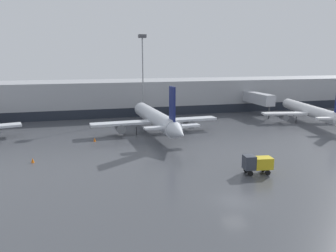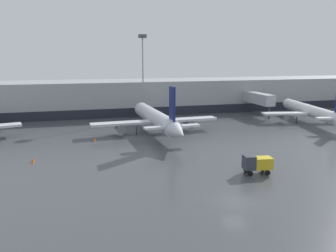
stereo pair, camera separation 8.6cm
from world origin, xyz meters
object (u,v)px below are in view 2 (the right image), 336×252
parked_jet_2 (156,119)px  traffic_cone_0 (33,160)px  traffic_cone_4 (95,140)px  apron_light_mast_0 (143,54)px  parked_jet_0 (311,111)px  service_truck_1 (257,163)px

parked_jet_2 → traffic_cone_0: parked_jet_2 is taller
traffic_cone_4 → apron_light_mast_0: size_ratio=0.03×
parked_jet_0 → service_truck_1: size_ratio=8.08×
parked_jet_2 → apron_light_mast_0: apron_light_mast_0 is taller
traffic_cone_0 → service_truck_1: bearing=-23.6°
traffic_cone_4 → apron_light_mast_0: (13.34, 21.44, 15.77)m
traffic_cone_0 → apron_light_mast_0: (22.80, 31.86, 15.76)m
traffic_cone_0 → traffic_cone_4: (9.46, 10.42, -0.01)m
traffic_cone_0 → apron_light_mast_0: bearing=54.4°
traffic_cone_0 → parked_jet_2: bearing=33.2°
parked_jet_0 → traffic_cone_4: parked_jet_0 is taller
traffic_cone_0 → apron_light_mast_0: apron_light_mast_0 is taller
parked_jet_0 → parked_jet_2: size_ratio=0.98×
traffic_cone_0 → parked_jet_0: bearing=14.4°
service_truck_1 → apron_light_mast_0: (-6.67, 44.70, 14.65)m
parked_jet_0 → traffic_cone_4: 51.04m
parked_jet_2 → apron_light_mast_0: (0.78, 17.47, 13.13)m
parked_jet_2 → traffic_cone_4: parked_jet_2 is taller
parked_jet_0 → traffic_cone_0: parked_jet_0 is taller
parked_jet_2 → traffic_cone_0: size_ratio=44.77×
apron_light_mast_0 → parked_jet_0: bearing=-23.6°
parked_jet_0 → service_truck_1: parked_jet_0 is taller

